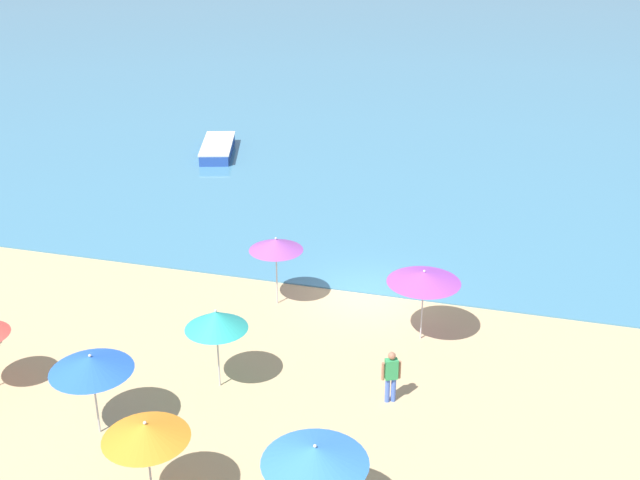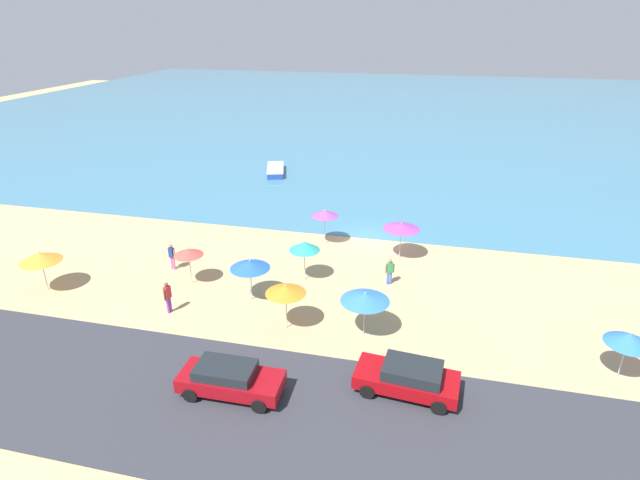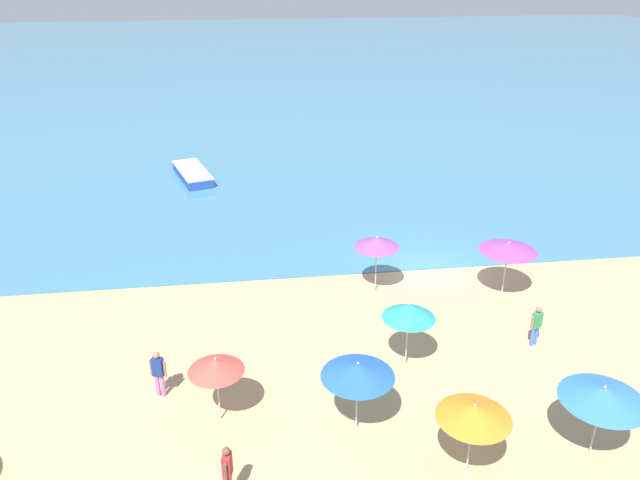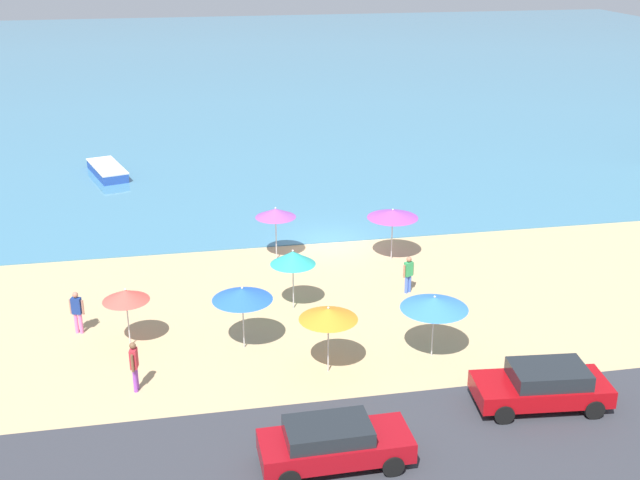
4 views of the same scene
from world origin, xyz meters
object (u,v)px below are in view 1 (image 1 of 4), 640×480
object	(u,v)px
beach_umbrella_3	(315,455)
beach_umbrella_8	(216,320)
beach_umbrella_0	(424,277)
bather_1	(391,374)
beach_umbrella_9	(91,364)
beach_umbrella_5	(146,431)
skiff_nearshore	(218,148)
beach_umbrella_2	(276,245)

from	to	relation	value
beach_umbrella_3	beach_umbrella_8	size ratio (longest dim) A/B	0.95
beach_umbrella_0	bather_1	bearing A→B (deg)	-94.65
beach_umbrella_8	bather_1	bearing A→B (deg)	6.53
beach_umbrella_9	beach_umbrella_8	bearing A→B (deg)	51.69
beach_umbrella_3	beach_umbrella_8	world-z (taller)	beach_umbrella_8
beach_umbrella_0	beach_umbrella_9	world-z (taller)	beach_umbrella_0
beach_umbrella_5	beach_umbrella_9	xyz separation A→B (m)	(-2.72, 2.26, -0.06)
beach_umbrella_5	skiff_nearshore	distance (m)	27.59
beach_umbrella_3	skiff_nearshore	bearing A→B (deg)	116.61
beach_umbrella_2	beach_umbrella_9	bearing A→B (deg)	-105.92
beach_umbrella_0	beach_umbrella_2	size ratio (longest dim) A/B	0.98
beach_umbrella_5	beach_umbrella_8	distance (m)	5.21
beach_umbrella_5	skiff_nearshore	size ratio (longest dim) A/B	0.49
bather_1	beach_umbrella_8	bearing A→B (deg)	-173.47
beach_umbrella_3	skiff_nearshore	size ratio (longest dim) A/B	0.48
beach_umbrella_3	beach_umbrella_2	bearing A→B (deg)	112.83
beach_umbrella_3	bather_1	xyz separation A→B (m)	(0.72, 5.41, -1.21)
beach_umbrella_8	beach_umbrella_9	world-z (taller)	beach_umbrella_8
beach_umbrella_2	skiff_nearshore	world-z (taller)	beach_umbrella_2
skiff_nearshore	beach_umbrella_5	bearing A→B (deg)	-71.05
beach_umbrella_9	skiff_nearshore	distance (m)	24.64
beach_umbrella_2	skiff_nearshore	xyz separation A→B (m)	(-8.58, 15.51, -1.93)
beach_umbrella_8	bather_1	size ratio (longest dim) A/B	1.57
beach_umbrella_5	beach_umbrella_8	world-z (taller)	beach_umbrella_8
beach_umbrella_8	skiff_nearshore	distance (m)	22.59
beach_umbrella_3	beach_umbrella_9	world-z (taller)	beach_umbrella_9
beach_umbrella_3	beach_umbrella_5	size ratio (longest dim) A/B	0.97
beach_umbrella_3	skiff_nearshore	xyz separation A→B (m)	(-12.86, 25.67, -1.77)
beach_umbrella_9	beach_umbrella_0	bearing A→B (deg)	43.29
beach_umbrella_2	beach_umbrella_5	world-z (taller)	beach_umbrella_2
beach_umbrella_8	beach_umbrella_2	bearing A→B (deg)	89.58
beach_umbrella_8	bather_1	world-z (taller)	beach_umbrella_8
beach_umbrella_5	skiff_nearshore	bearing A→B (deg)	108.95
beach_umbrella_5	bather_1	bearing A→B (deg)	51.27
beach_umbrella_2	beach_umbrella_9	distance (m)	8.60
beach_umbrella_5	skiff_nearshore	world-z (taller)	beach_umbrella_5
beach_umbrella_5	bather_1	world-z (taller)	beach_umbrella_5
beach_umbrella_2	beach_umbrella_9	world-z (taller)	beach_umbrella_2
beach_umbrella_5	bather_1	size ratio (longest dim) A/B	1.53
beach_umbrella_3	beach_umbrella_9	bearing A→B (deg)	164.06
beach_umbrella_9	bather_1	distance (m)	8.24
beach_umbrella_2	beach_umbrella_5	xyz separation A→B (m)	(0.36, -10.53, -0.05)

